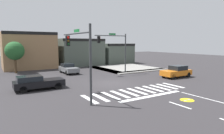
% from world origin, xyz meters
% --- Properties ---
extents(ground_plane, '(120.00, 120.00, 0.00)m').
position_xyz_m(ground_plane, '(0.00, 0.00, 0.00)').
color(ground_plane, '#302D30').
extents(crosswalk_near, '(10.44, 2.90, 0.01)m').
position_xyz_m(crosswalk_near, '(-0.00, -4.50, 0.00)').
color(crosswalk_near, silver).
rests_on(crosswalk_near, ground_plane).
extents(lane_markings, '(6.80, 18.75, 0.01)m').
position_xyz_m(lane_markings, '(1.16, -11.43, 0.00)').
color(lane_markings, white).
rests_on(lane_markings, ground_plane).
extents(bike_detector_marking, '(1.11, 1.11, 0.01)m').
position_xyz_m(bike_detector_marking, '(1.59, -8.92, 0.00)').
color(bike_detector_marking, yellow).
rests_on(bike_detector_marking, ground_plane).
extents(curb_corner_northeast, '(10.00, 10.60, 0.15)m').
position_xyz_m(curb_corner_northeast, '(8.49, 9.42, 0.07)').
color(curb_corner_northeast, gray).
rests_on(curb_corner_northeast, ground_plane).
extents(storefront_row, '(25.95, 6.87, 6.44)m').
position_xyz_m(storefront_row, '(1.49, 19.20, 2.84)').
color(storefront_row, '#93704C').
rests_on(storefront_row, ground_plane).
extents(traffic_signal_northeast, '(5.23, 0.32, 5.94)m').
position_xyz_m(traffic_signal_northeast, '(3.69, 5.28, 4.16)').
color(traffic_signal_northeast, '#383A3D').
rests_on(traffic_signal_northeast, ground_plane).
extents(traffic_signal_southwest, '(0.32, 5.75, 5.95)m').
position_xyz_m(traffic_signal_southwest, '(-5.58, -3.95, 4.06)').
color(traffic_signal_southwest, '#383A3D').
rests_on(traffic_signal_southwest, ground_plane).
extents(car_orange, '(4.28, 1.86, 1.57)m').
position_xyz_m(car_orange, '(9.37, -1.26, 0.78)').
color(car_orange, orange).
rests_on(car_orange, ground_plane).
extents(car_black, '(4.71, 1.80, 1.42)m').
position_xyz_m(car_black, '(-7.93, 1.23, 0.73)').
color(car_black, black).
rests_on(car_black, ground_plane).
extents(car_gray, '(1.83, 4.21, 1.46)m').
position_xyz_m(car_gray, '(-1.71, 9.75, 0.74)').
color(car_gray, slate).
rests_on(car_gray, ground_plane).
extents(roadside_tree, '(2.79, 2.79, 4.79)m').
position_xyz_m(roadside_tree, '(-8.50, 14.00, 3.37)').
color(roadside_tree, '#4C3823').
rests_on(roadside_tree, ground_plane).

